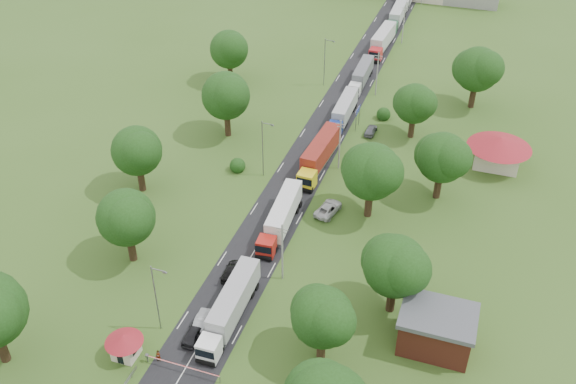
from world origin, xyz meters
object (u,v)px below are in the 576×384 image
at_px(boom_barrier, 172,363).
at_px(car_lane_front, 194,333).
at_px(truck_0, 231,306).
at_px(guard_booth, 124,343).
at_px(info_sign, 358,113).
at_px(car_lane_mid, 202,320).
at_px(pedestrian_near, 158,356).

height_order(boom_barrier, car_lane_front, car_lane_front).
bearing_deg(car_lane_front, truck_0, -128.37).
relative_size(guard_booth, info_sign, 1.07).
bearing_deg(truck_0, guard_booth, -135.13).
relative_size(car_lane_front, car_lane_mid, 1.07).
bearing_deg(car_lane_mid, pedestrian_near, 62.94).
xyz_separation_m(guard_booth, pedestrian_near, (3.87, 0.50, -1.36)).
relative_size(boom_barrier, truck_0, 0.62).
height_order(guard_booth, info_sign, info_sign).
bearing_deg(car_lane_front, guard_booth, 36.34).
relative_size(guard_booth, truck_0, 0.30).
height_order(info_sign, car_lane_front, info_sign).
distance_m(truck_0, car_lane_front, 5.31).
relative_size(boom_barrier, car_lane_front, 2.06).
bearing_deg(car_lane_front, car_lane_mid, -92.55).
height_order(car_lane_mid, pedestrian_near, pedestrian_near).
height_order(truck_0, car_lane_mid, truck_0).
xyz_separation_m(guard_booth, car_lane_mid, (6.20, 7.19, -1.47)).
bearing_deg(car_lane_mid, guard_booth, 41.34).
distance_m(truck_0, car_lane_mid, 3.88).
bearing_deg(car_lane_front, info_sign, -98.99).
height_order(boom_barrier, car_lane_mid, car_lane_mid).
distance_m(truck_0, pedestrian_near, 10.25).
height_order(info_sign, pedestrian_near, info_sign).
distance_m(boom_barrier, pedestrian_near, 2.03).
xyz_separation_m(boom_barrier, guard_booth, (-5.84, -0.00, 1.27)).
xyz_separation_m(info_sign, car_lane_front, (-6.20, -55.00, -2.24)).
xyz_separation_m(guard_booth, truck_0, (9.20, 9.15, 0.01)).
bearing_deg(boom_barrier, pedestrian_near, 165.75).
bearing_deg(guard_booth, pedestrian_near, 7.37).
bearing_deg(boom_barrier, car_lane_mid, 87.15).
bearing_deg(truck_0, boom_barrier, -110.13).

